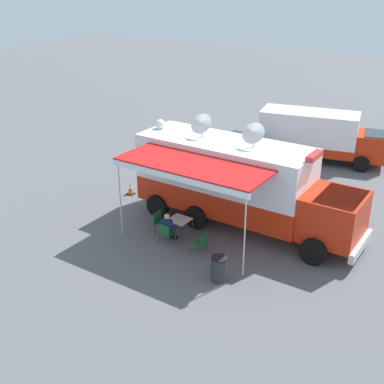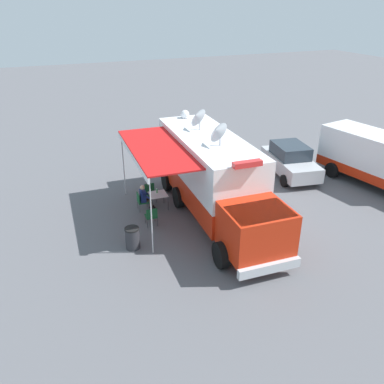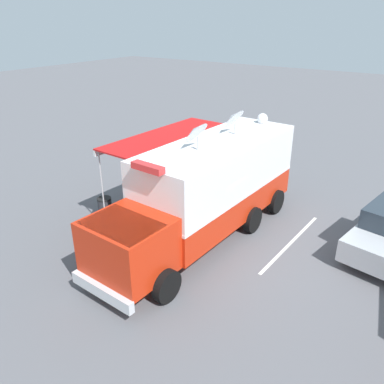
# 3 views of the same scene
# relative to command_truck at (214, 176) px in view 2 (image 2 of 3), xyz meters

# --- Properties ---
(ground_plane) EXTENTS (100.00, 100.00, 0.00)m
(ground_plane) POSITION_rel_command_truck_xyz_m (-0.07, -0.75, -1.95)
(ground_plane) COLOR #5B5B60
(lot_stripe) EXTENTS (0.36, 4.80, 0.01)m
(lot_stripe) POSITION_rel_command_truck_xyz_m (-2.92, -1.27, -1.94)
(lot_stripe) COLOR silver
(lot_stripe) RESTS_ON ground
(command_truck) EXTENTS (5.14, 9.60, 4.53)m
(command_truck) POSITION_rel_command_truck_xyz_m (0.00, 0.00, 0.00)
(command_truck) COLOR red
(command_truck) RESTS_ON ground
(folding_table) EXTENTS (0.84, 0.84, 0.73)m
(folding_table) POSITION_rel_command_truck_xyz_m (2.07, -1.60, -1.27)
(folding_table) COLOR silver
(folding_table) RESTS_ON ground
(water_bottle) EXTENTS (0.07, 0.07, 0.22)m
(water_bottle) POSITION_rel_command_truck_xyz_m (2.07, -1.73, -1.11)
(water_bottle) COLOR #3F9959
(water_bottle) RESTS_ON folding_table
(folding_chair_at_table) EXTENTS (0.50, 0.50, 0.87)m
(folding_chair_at_table) POSITION_rel_command_truck_xyz_m (2.87, -1.72, -1.43)
(folding_chair_at_table) COLOR #19562D
(folding_chair_at_table) RESTS_ON ground
(folding_chair_beside_table) EXTENTS (0.50, 0.50, 0.87)m
(folding_chair_beside_table) POSITION_rel_command_truck_xyz_m (2.20, -2.45, -1.43)
(folding_chair_beside_table) COLOR #19562D
(folding_chair_beside_table) RESTS_ON ground
(folding_chair_spare_by_truck) EXTENTS (0.51, 0.51, 0.87)m
(folding_chair_spare_by_truck) POSITION_rel_command_truck_xyz_m (2.85, -0.15, -1.43)
(folding_chair_spare_by_truck) COLOR #19562D
(folding_chair_spare_by_truck) RESTS_ON ground
(seated_responder) EXTENTS (0.68, 0.57, 1.25)m
(seated_responder) POSITION_rel_command_truck_xyz_m (2.68, -1.71, -1.30)
(seated_responder) COLOR navy
(seated_responder) RESTS_ON ground
(trash_bin) EXTENTS (0.57, 0.57, 0.91)m
(trash_bin) POSITION_rel_command_truck_xyz_m (4.05, 1.22, -1.49)
(trash_bin) COLOR #2D2D33
(trash_bin) RESTS_ON ground
(traffic_cone) EXTENTS (0.36, 0.36, 0.58)m
(traffic_cone) POSITION_rel_command_truck_xyz_m (-0.21, -5.74, -1.67)
(traffic_cone) COLOR black
(traffic_cone) RESTS_ON ground
(support_truck) EXTENTS (3.24, 7.05, 2.70)m
(support_truck) POSITION_rel_command_truck_xyz_m (-9.28, 0.37, -0.56)
(support_truck) COLOR white
(support_truck) RESTS_ON ground
(car_behind_truck) EXTENTS (2.53, 4.44, 1.76)m
(car_behind_truck) POSITION_rel_command_truck_xyz_m (-5.90, -2.53, -1.07)
(car_behind_truck) COLOR #B2B5BA
(car_behind_truck) RESTS_ON ground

